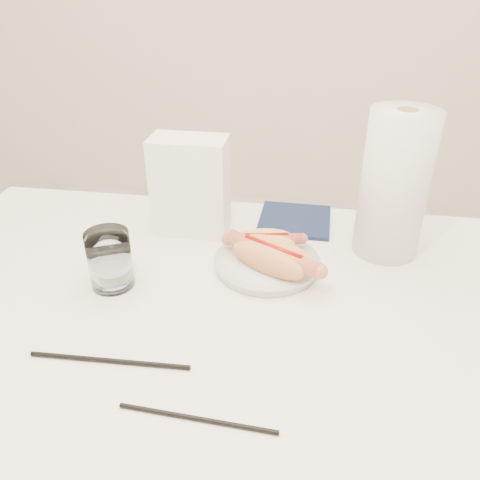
# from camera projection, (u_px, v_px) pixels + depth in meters

# --- Properties ---
(table) EXTENTS (1.20, 0.80, 0.75)m
(table) POSITION_uv_depth(u_px,v_px,m) (197.00, 324.00, 0.89)
(table) COLOR white
(table) RESTS_ON ground
(plate) EXTENTS (0.24, 0.24, 0.02)m
(plate) POSITION_uv_depth(u_px,v_px,m) (267.00, 264.00, 0.94)
(plate) COLOR silver
(plate) RESTS_ON table
(hotdog_left) EXTENTS (0.15, 0.08, 0.04)m
(hotdog_left) POSITION_uv_depth(u_px,v_px,m) (265.00, 242.00, 0.96)
(hotdog_left) COLOR #EBC65E
(hotdog_left) RESTS_ON plate
(hotdog_right) EXTENTS (0.19, 0.14, 0.05)m
(hotdog_right) POSITION_uv_depth(u_px,v_px,m) (273.00, 257.00, 0.90)
(hotdog_right) COLOR #E59459
(hotdog_right) RESTS_ON plate
(water_glass) EXTENTS (0.08, 0.08, 0.11)m
(water_glass) POSITION_uv_depth(u_px,v_px,m) (110.00, 259.00, 0.87)
(water_glass) COLOR silver
(water_glass) RESTS_ON table
(chopstick_near) EXTENTS (0.25, 0.02, 0.01)m
(chopstick_near) POSITION_uv_depth(u_px,v_px,m) (110.00, 361.00, 0.72)
(chopstick_near) COLOR black
(chopstick_near) RESTS_ON table
(chopstick_far) EXTENTS (0.22, 0.02, 0.01)m
(chopstick_far) POSITION_uv_depth(u_px,v_px,m) (197.00, 419.00, 0.63)
(chopstick_far) COLOR black
(chopstick_far) RESTS_ON table
(napkin_box) EXTENTS (0.16, 0.09, 0.21)m
(napkin_box) POSITION_uv_depth(u_px,v_px,m) (191.00, 186.00, 1.03)
(napkin_box) COLOR white
(napkin_box) RESTS_ON table
(navy_napkin) EXTENTS (0.16, 0.16, 0.01)m
(navy_napkin) POSITION_uv_depth(u_px,v_px,m) (295.00, 220.00, 1.11)
(navy_napkin) COLOR #121E3A
(navy_napkin) RESTS_ON table
(paper_towel_roll) EXTENTS (0.17, 0.17, 0.29)m
(paper_towel_roll) POSITION_uv_depth(u_px,v_px,m) (394.00, 185.00, 0.93)
(paper_towel_roll) COLOR white
(paper_towel_roll) RESTS_ON table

